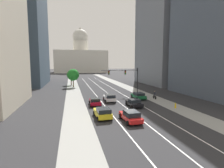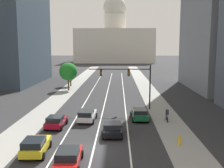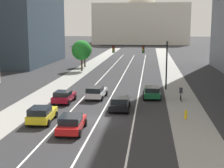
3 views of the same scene
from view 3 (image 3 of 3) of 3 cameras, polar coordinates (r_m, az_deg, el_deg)
ground_plane at (r=70.04m, az=2.68°, el=2.88°), size 400.00×400.00×0.00m
sidewalk_left at (r=66.27m, az=-5.03°, el=2.45°), size 3.82×130.00×0.01m
sidewalk_right at (r=65.04m, az=9.93°, el=2.19°), size 3.82×130.00×0.01m
lane_stripe_left at (r=55.62m, az=-1.81°, el=1.02°), size 0.16×90.00×0.01m
lane_stripe_center at (r=55.23m, az=1.61°, el=0.96°), size 0.16×90.00×0.01m
lane_stripe_right at (r=55.05m, az=5.06°, el=0.89°), size 0.16×90.00×0.01m
capitol_building at (r=164.48m, az=5.06°, el=11.12°), size 43.98×28.48×38.60m
car_crimson at (r=38.26m, az=-8.29°, el=-2.12°), size 2.20×4.09×1.40m
car_white at (r=40.07m, az=-2.73°, el=-1.37°), size 2.25×4.52×1.55m
car_black at (r=34.64m, az=1.34°, el=-3.34°), size 2.16×4.20×1.36m
car_red at (r=27.87m, az=-7.00°, el=-6.65°), size 2.17×4.52×1.47m
car_green at (r=40.59m, az=6.85°, el=-1.35°), size 2.24×4.45×1.42m
car_yellow at (r=30.92m, az=-12.00°, el=-5.06°), size 2.24×4.30×1.53m
traffic_signal_mast at (r=45.69m, az=5.68°, el=5.02°), size 9.21×0.39×6.64m
fire_hydrant at (r=32.12m, az=12.56°, el=-5.12°), size 0.26×0.35×0.91m
cyclist at (r=39.97m, az=11.74°, el=-1.54°), size 0.37×1.70×1.72m
street_tree_near_left at (r=70.47m, az=-4.72°, el=5.86°), size 3.08×3.08×5.19m
street_tree_mid_left at (r=64.24m, az=-5.26°, el=5.79°), size 3.81×3.81×5.92m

